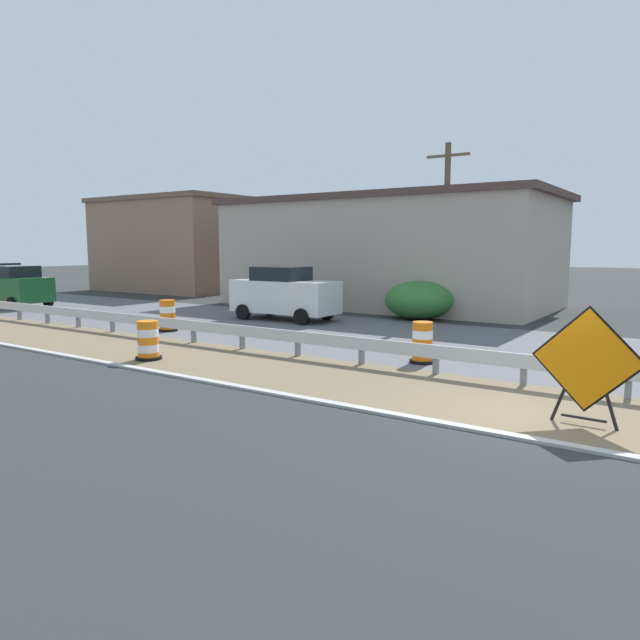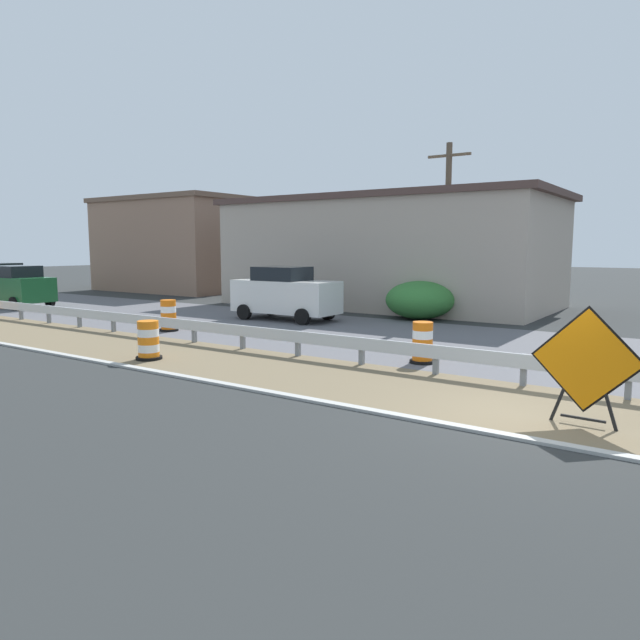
# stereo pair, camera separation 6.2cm
# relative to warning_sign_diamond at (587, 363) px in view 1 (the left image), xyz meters

# --- Properties ---
(ground_plane) EXTENTS (160.00, 160.00, 0.00)m
(ground_plane) POSITION_rel_warning_sign_diamond_xyz_m (-0.03, 0.89, -1.07)
(ground_plane) COLOR #2B2D2D
(median_dirt_strip) EXTENTS (3.72, 120.00, 0.01)m
(median_dirt_strip) POSITION_rel_warning_sign_diamond_xyz_m (0.63, 0.89, -1.07)
(median_dirt_strip) COLOR #706047
(median_dirt_strip) RESTS_ON ground
(far_lane_asphalt) EXTENTS (8.49, 120.00, 0.00)m
(far_lane_asphalt) POSITION_rel_warning_sign_diamond_xyz_m (6.74, 0.89, -1.07)
(far_lane_asphalt) COLOR #56565B
(far_lane_asphalt) RESTS_ON ground
(curb_near_edge) EXTENTS (0.20, 120.00, 0.11)m
(curb_near_edge) POSITION_rel_warning_sign_diamond_xyz_m (-1.33, 0.89, -1.07)
(curb_near_edge) COLOR #ADADA8
(curb_near_edge) RESTS_ON ground
(guardrail_median) EXTENTS (0.18, 44.70, 0.71)m
(guardrail_median) POSITION_rel_warning_sign_diamond_xyz_m (2.26, 4.67, -0.56)
(guardrail_median) COLOR silver
(guardrail_median) RESTS_ON ground
(warning_sign_diamond) EXTENTS (0.12, 1.82, 2.05)m
(warning_sign_diamond) POSITION_rel_warning_sign_diamond_xyz_m (0.00, 0.00, 0.00)
(warning_sign_diamond) COLOR black
(warning_sign_diamond) RESTS_ON ground
(traffic_barrel_nearest) EXTENTS (0.65, 0.65, 1.08)m
(traffic_barrel_nearest) POSITION_rel_warning_sign_diamond_xyz_m (3.37, 4.47, -0.59)
(traffic_barrel_nearest) COLOR orange
(traffic_barrel_nearest) RESTS_ON ground
(traffic_barrel_close) EXTENTS (0.70, 0.70, 1.04)m
(traffic_barrel_close) POSITION_rel_warning_sign_diamond_xyz_m (-0.31, 10.73, -0.60)
(traffic_barrel_close) COLOR orange
(traffic_barrel_close) RESTS_ON ground
(traffic_barrel_mid) EXTENTS (0.67, 0.67, 1.12)m
(traffic_barrel_mid) POSITION_rel_warning_sign_diamond_xyz_m (3.56, 14.37, -0.57)
(traffic_barrel_mid) COLOR orange
(traffic_barrel_mid) RESTS_ON ground
(car_trailing_near_lane) EXTENTS (2.07, 4.48, 2.18)m
(car_trailing_near_lane) POSITION_rel_warning_sign_diamond_xyz_m (8.42, 12.87, 0.02)
(car_trailing_near_lane) COLOR silver
(car_trailing_near_lane) RESTS_ON ground
(car_lead_far_lane) EXTENTS (2.03, 4.35, 2.06)m
(car_lead_far_lane) POSITION_rel_warning_sign_diamond_xyz_m (4.91, 27.03, -0.05)
(car_lead_far_lane) COLOR #195128
(car_lead_far_lane) RESTS_ON ground
(car_mid_far_lane) EXTENTS (2.18, 4.21, 1.99)m
(car_mid_far_lane) POSITION_rel_warning_sign_diamond_xyz_m (8.10, 34.44, -0.08)
(car_mid_far_lane) COLOR #195128
(car_mid_far_lane) RESTS_ON ground
(roadside_shop_near) EXTENTS (8.44, 16.45, 5.44)m
(roadside_shop_near) POSITION_rel_warning_sign_diamond_xyz_m (16.24, 12.16, 1.66)
(roadside_shop_near) COLOR #AD9E8E
(roadside_shop_near) RESTS_ON ground
(roadside_shop_far) EXTENTS (6.26, 10.73, 6.22)m
(roadside_shop_far) POSITION_rel_warning_sign_diamond_xyz_m (16.85, 28.86, 2.05)
(roadside_shop_far) COLOR #93705B
(roadside_shop_far) RESTS_ON ground
(utility_pole_near) EXTENTS (0.24, 1.80, 7.14)m
(utility_pole_near) POSITION_rel_warning_sign_diamond_xyz_m (12.37, 7.54, 2.65)
(utility_pole_near) COLOR brown
(utility_pole_near) RESTS_ON ground
(bush_roadside) EXTENTS (2.84, 2.84, 1.58)m
(bush_roadside) POSITION_rel_warning_sign_diamond_xyz_m (11.81, 8.43, -0.28)
(bush_roadside) COLOR #337533
(bush_roadside) RESTS_ON ground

